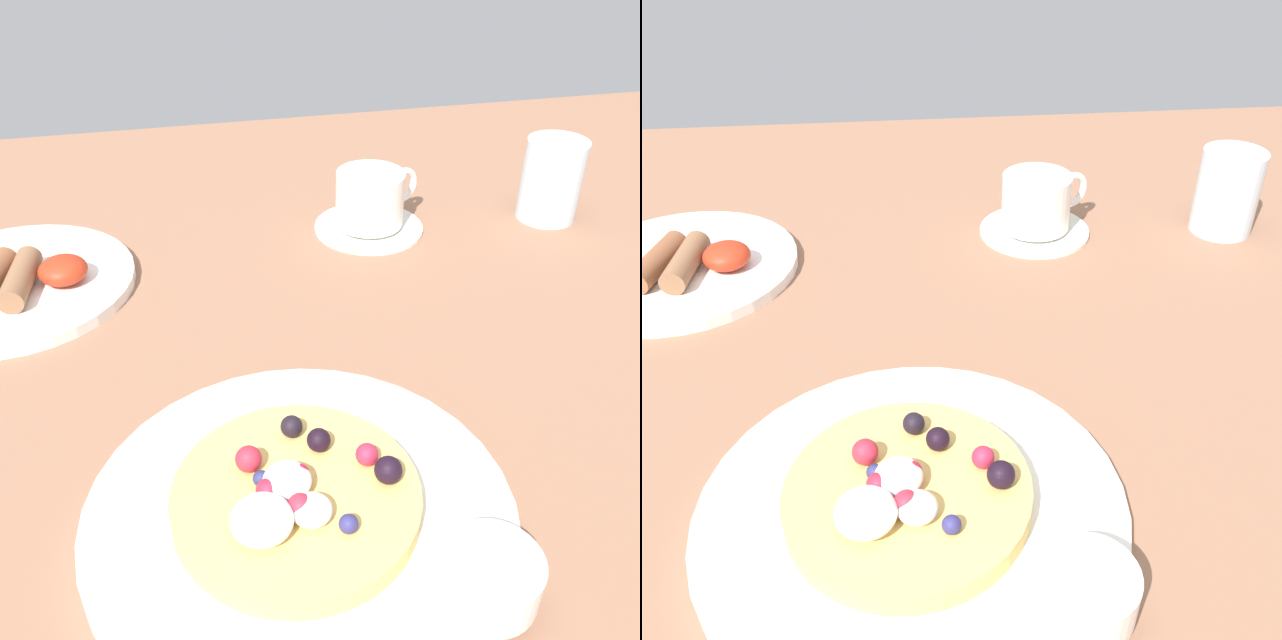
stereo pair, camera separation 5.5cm
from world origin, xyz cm
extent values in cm
cube|color=#895F47|center=(0.00, 0.00, -1.50)|extent=(162.88, 120.45, 3.00)
cylinder|color=white|center=(-4.85, -17.42, 0.62)|extent=(28.66, 28.66, 1.24)
cylinder|color=#E2B560|center=(-5.10, -17.44, 2.08)|extent=(16.30, 16.30, 1.68)
sphere|color=black|center=(-2.86, -14.17, 3.75)|extent=(1.65, 1.65, 1.65)
sphere|color=black|center=(-4.42, -12.43, 3.71)|extent=(1.57, 1.57, 1.57)
sphere|color=red|center=(-7.78, -14.94, 3.82)|extent=(1.79, 1.79, 1.79)
sphere|color=navy|center=(-7.20, -16.46, 3.46)|extent=(1.08, 1.08, 1.08)
sphere|color=#CA2643|center=(0.09, -16.13, 3.70)|extent=(1.55, 1.55, 1.55)
sphere|color=#C0273A|center=(-5.22, -19.51, 3.77)|extent=(1.69, 1.69, 1.69)
sphere|color=black|center=(0.93, -17.90, 3.85)|extent=(1.86, 1.86, 1.86)
sphere|color=red|center=(-4.89, -17.10, 3.78)|extent=(1.71, 1.71, 1.71)
sphere|color=navy|center=(-5.36, -16.83, 3.45)|extent=(1.05, 1.05, 1.05)
sphere|color=red|center=(-6.92, -17.81, 3.73)|extent=(1.61, 1.61, 1.61)
sphere|color=navy|center=(-2.58, -21.25, 3.54)|extent=(1.23, 1.23, 1.23)
ellipsoid|color=white|center=(-7.68, -20.25, 4.08)|extent=(3.87, 3.87, 2.32)
ellipsoid|color=white|center=(-5.63, -17.39, 3.88)|extent=(3.17, 3.17, 1.90)
ellipsoid|color=white|center=(-4.57, -19.87, 3.71)|extent=(2.61, 2.61, 1.57)
cylinder|color=white|center=(4.61, -26.08, 2.81)|extent=(5.81, 5.81, 3.13)
cylinder|color=#642E09|center=(4.61, -26.08, 3.43)|extent=(4.77, 4.77, 0.38)
cylinder|color=white|center=(-27.05, 16.61, 0.58)|extent=(23.42, 23.42, 1.16)
cylinder|color=brown|center=(-25.89, 14.44, 2.40)|extent=(3.32, 8.73, 2.50)
ellipsoid|color=#B32D16|center=(-22.00, 15.12, 2.46)|extent=(4.74, 4.74, 2.61)
cylinder|color=white|center=(10.83, 21.31, 0.42)|extent=(12.39, 12.39, 0.83)
cylinder|color=white|center=(10.83, 21.31, 3.86)|extent=(7.64, 7.64, 6.05)
torus|color=white|center=(15.27, 23.20, 4.16)|extent=(4.17, 2.38, 4.19)
cylinder|color=olive|center=(10.83, 21.31, 5.79)|extent=(6.50, 6.50, 0.48)
cylinder|color=silver|center=(32.09, 19.85, 4.67)|extent=(6.89, 6.89, 9.34)
camera|label=1|loc=(-10.21, -47.60, 37.98)|focal=39.36mm
camera|label=2|loc=(-4.82, -48.49, 37.98)|focal=39.36mm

